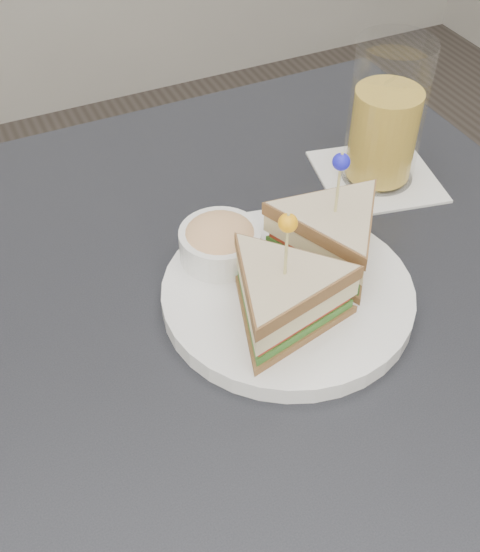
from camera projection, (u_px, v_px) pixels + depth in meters
table at (235, 375)px, 0.70m from camera, size 0.80×0.80×0.75m
plate_meal at (295, 269)px, 0.64m from camera, size 0.30×0.30×0.14m
drink_set at (385, 122)px, 0.76m from camera, size 0.16×0.16×0.17m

